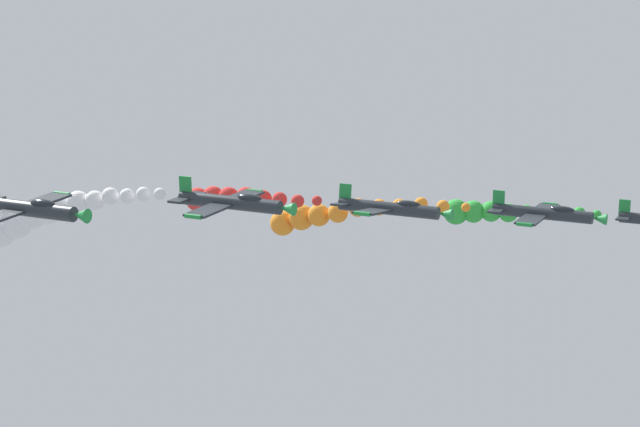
% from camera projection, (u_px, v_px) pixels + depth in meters
% --- Properties ---
extents(smoke_trail_lead, '(4.49, 15.67, 2.65)m').
position_uv_depth(smoke_trail_lead, '(491.00, 212.00, 103.94)').
color(smoke_trail_lead, green).
extents(airplane_left_inner, '(9.56, 10.35, 2.32)m').
position_uv_depth(airplane_left_inner, '(544.00, 213.00, 91.25)').
color(airplane_left_inner, '#23282D').
extents(smoke_trail_left_inner, '(3.23, 21.99, 5.71)m').
position_uv_depth(smoke_trail_left_inner, '(324.00, 215.00, 102.42)').
color(smoke_trail_left_inner, orange).
extents(airplane_right_inner, '(9.54, 10.35, 2.57)m').
position_uv_depth(airplane_right_inner, '(390.00, 208.00, 85.72)').
color(airplane_right_inner, '#23282D').
extents(smoke_trail_right_inner, '(2.60, 14.56, 2.88)m').
position_uv_depth(smoke_trail_right_inner, '(230.00, 198.00, 93.38)').
color(smoke_trail_right_inner, red).
extents(airplane_left_outer, '(9.57, 10.35, 2.33)m').
position_uv_depth(airplane_left_outer, '(232.00, 202.00, 79.06)').
color(airplane_left_outer, '#23282D').
extents(smoke_trail_left_outer, '(3.46, 18.01, 6.43)m').
position_uv_depth(smoke_trail_left_outer, '(39.00, 216.00, 86.99)').
color(smoke_trail_left_outer, white).
extents(airplane_right_outer, '(9.56, 10.35, 2.35)m').
position_uv_depth(airplane_right_outer, '(26.00, 208.00, 71.88)').
color(airplane_right_outer, '#23282D').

